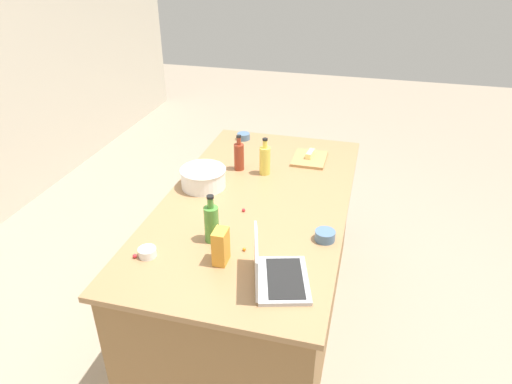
# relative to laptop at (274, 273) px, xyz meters

# --- Properties ---
(ground_plane) EXTENTS (12.00, 12.00, 0.00)m
(ground_plane) POSITION_rel_laptop_xyz_m (0.66, 0.25, -0.95)
(ground_plane) COLOR gray
(island_counter) EXTENTS (1.93, 1.02, 0.90)m
(island_counter) POSITION_rel_laptop_xyz_m (0.66, 0.25, -0.50)
(island_counter) COLOR olive
(island_counter) RESTS_ON ground
(laptop) EXTENTS (0.36, 0.30, 0.22)m
(laptop) POSITION_rel_laptop_xyz_m (0.00, 0.00, 0.00)
(laptop) COLOR #B7B7BC
(laptop) RESTS_ON island_counter
(mixing_bowl_large) EXTENTS (0.27, 0.27, 0.12)m
(mixing_bowl_large) POSITION_rel_laptop_xyz_m (0.73, 0.59, 0.02)
(mixing_bowl_large) COLOR white
(mixing_bowl_large) RESTS_ON island_counter
(bottle_soy) EXTENTS (0.06, 0.06, 0.23)m
(bottle_soy) POSITION_rel_laptop_xyz_m (1.01, 0.45, 0.05)
(bottle_soy) COLOR maroon
(bottle_soy) RESTS_ON island_counter
(bottle_olive) EXTENTS (0.07, 0.07, 0.25)m
(bottle_olive) POSITION_rel_laptop_xyz_m (0.23, 0.36, 0.05)
(bottle_olive) COLOR #4C8C38
(bottle_olive) RESTS_ON island_counter
(bottle_oil) EXTENTS (0.07, 0.07, 0.24)m
(bottle_oil) POSITION_rel_laptop_xyz_m (0.99, 0.28, 0.05)
(bottle_oil) COLOR #DBC64C
(bottle_oil) RESTS_ON island_counter
(cutting_board) EXTENTS (0.27, 0.21, 0.02)m
(cutting_board) POSITION_rel_laptop_xyz_m (1.26, 0.04, -0.04)
(cutting_board) COLOR #AD7F4C
(cutting_board) RESTS_ON island_counter
(butter_stick_left) EXTENTS (0.11, 0.05, 0.04)m
(butter_stick_left) POSITION_rel_laptop_xyz_m (1.27, 0.04, -0.01)
(butter_stick_left) COLOR #F4E58C
(butter_stick_left) RESTS_ON cutting_board
(ramekin_small) EXTENTS (0.10, 0.10, 0.05)m
(ramekin_small) POSITION_rel_laptop_xyz_m (0.37, -0.17, -0.02)
(ramekin_small) COLOR slate
(ramekin_small) RESTS_ON island_counter
(ramekin_medium) EXTENTS (0.08, 0.08, 0.04)m
(ramekin_medium) POSITION_rel_laptop_xyz_m (0.03, 0.61, -0.03)
(ramekin_medium) COLOR white
(ramekin_medium) RESTS_ON island_counter
(ramekin_wide) EXTENTS (0.09, 0.09, 0.05)m
(ramekin_wide) POSITION_rel_laptop_xyz_m (1.48, 0.56, -0.02)
(ramekin_wide) COLOR slate
(ramekin_wide) RESTS_ON island_counter
(candy_bag) EXTENTS (0.09, 0.06, 0.17)m
(candy_bag) POSITION_rel_laptop_xyz_m (0.08, 0.26, 0.04)
(candy_bag) COLOR gold
(candy_bag) RESTS_ON island_counter
(candy_1) EXTENTS (0.02, 0.02, 0.02)m
(candy_1) POSITION_rel_laptop_xyz_m (0.52, 0.29, -0.04)
(candy_1) COLOR red
(candy_1) RESTS_ON island_counter
(candy_2) EXTENTS (0.02, 0.02, 0.02)m
(candy_2) POSITION_rel_laptop_xyz_m (-0.00, 0.66, -0.04)
(candy_2) COLOR red
(candy_2) RESTS_ON island_counter
(candy_3) EXTENTS (0.02, 0.02, 0.02)m
(candy_3) POSITION_rel_laptop_xyz_m (1.46, 0.60, -0.04)
(candy_3) COLOR green
(candy_3) RESTS_ON island_counter
(candy_4) EXTENTS (0.02, 0.02, 0.02)m
(candy_4) POSITION_rel_laptop_xyz_m (0.10, 0.04, -0.04)
(candy_4) COLOR red
(candy_4) RESTS_ON island_counter
(candy_5) EXTENTS (0.02, 0.02, 0.02)m
(candy_5) POSITION_rel_laptop_xyz_m (0.18, 0.19, -0.04)
(candy_5) COLOR orange
(candy_5) RESTS_ON island_counter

